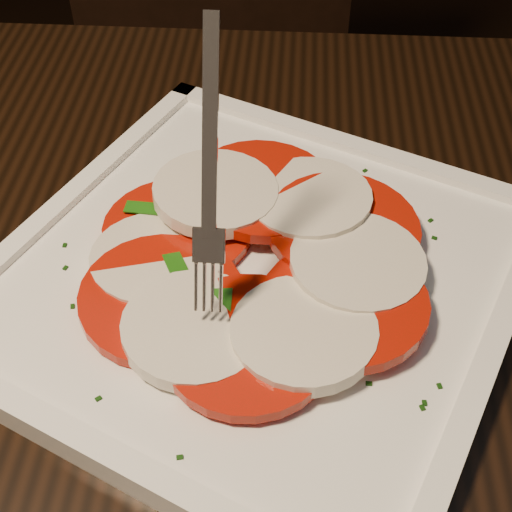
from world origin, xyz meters
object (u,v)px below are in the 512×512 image
table (215,440)px  plate (256,280)px  fork (212,161)px  chair (215,74)px

table → plate: (0.02, 0.06, 0.11)m
plate → fork: size_ratio=2.11×
chair → table: bearing=-90.8°
plate → fork: 0.11m
table → chair: size_ratio=1.37×
chair → fork: size_ratio=6.18×
fork → plate: bearing=26.7°
fork → table: bearing=-91.5°
table → fork: size_ratio=8.49×
plate → fork: bearing=-148.7°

